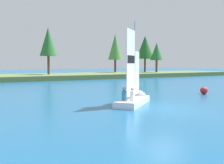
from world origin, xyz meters
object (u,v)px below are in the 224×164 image
shoreline_tree_midright (145,47)px  channel_buoy (204,91)px  shoreline_tree_centre (115,47)px  shoreline_tree_right (157,52)px  shoreline_tree_midleft (48,42)px  sailboat (136,97)px

shoreline_tree_midright → channel_buoy: shoreline_tree_midright is taller
shoreline_tree_centre → shoreline_tree_right: bearing=-25.4°
shoreline_tree_midright → shoreline_tree_right: shoreline_tree_midright is taller
shoreline_tree_midleft → channel_buoy: size_ratio=12.41×
shoreline_tree_centre → shoreline_tree_right: (7.28, -3.46, -0.87)m
shoreline_tree_midright → shoreline_tree_centre: bearing=174.0°
shoreline_tree_midleft → shoreline_tree_right: size_ratio=1.29×
shoreline_tree_centre → channel_buoy: 32.96m
shoreline_tree_midright → shoreline_tree_right: size_ratio=1.27×
shoreline_tree_midleft → sailboat: (-3.85, -29.23, -5.37)m
shoreline_tree_midright → sailboat: bearing=-127.8°
sailboat → shoreline_tree_centre: bearing=20.7°
channel_buoy → sailboat: bearing=-169.6°
shoreline_tree_right → channel_buoy: bearing=-122.6°
sailboat → channel_buoy: bearing=-29.8°
shoreline_tree_centre → sailboat: 37.31m
shoreline_tree_midleft → shoreline_tree_midright: (20.68, 2.38, -0.15)m
shoreline_tree_centre → shoreline_tree_right: 8.11m
shoreline_tree_right → sailboat: bearing=-131.2°
shoreline_tree_midleft → shoreline_tree_centre: bearing=12.3°
shoreline_tree_midleft → channel_buoy: shoreline_tree_midleft is taller
shoreline_tree_midleft → shoreline_tree_centre: 14.43m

